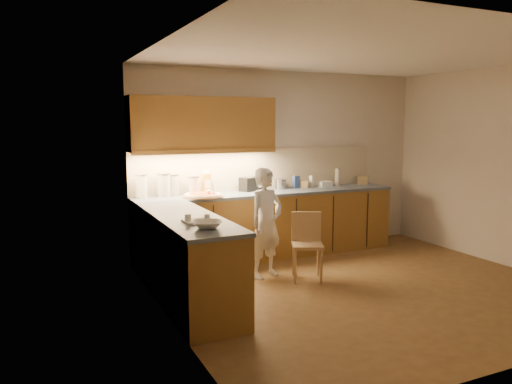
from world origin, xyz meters
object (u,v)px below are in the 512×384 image
at_px(pizza_on_board, 203,195).
at_px(oil_jug, 207,183).
at_px(child, 266,223).
at_px(toaster, 251,184).
at_px(wooden_chair, 307,241).

relative_size(pizza_on_board, oil_jug, 1.61).
xyz_separation_m(child, toaster, (0.24, 0.99, 0.35)).
xyz_separation_m(child, wooden_chair, (0.42, -0.25, -0.21)).
distance_m(pizza_on_board, oil_jug, 0.31).
distance_m(wooden_chair, toaster, 1.38).
xyz_separation_m(pizza_on_board, wooden_chair, (0.97, -0.98, -0.48)).
height_order(child, toaster, child).
distance_m(child, wooden_chair, 0.53).
relative_size(oil_jug, toaster, 0.94).
bearing_deg(child, toaster, 57.52).
distance_m(wooden_chair, oil_jug, 1.60).
bearing_deg(toaster, oil_jug, 161.69).
xyz_separation_m(wooden_chair, toaster, (-0.18, 1.25, 0.56)).
bearing_deg(toaster, wooden_chair, -101.89).
xyz_separation_m(pizza_on_board, child, (0.55, -0.73, -0.28)).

